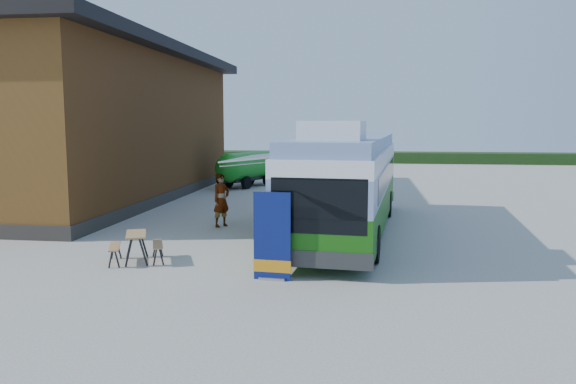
# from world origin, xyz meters

# --- Properties ---
(ground) EXTENTS (100.00, 100.00, 0.00)m
(ground) POSITION_xyz_m (0.00, 0.00, 0.00)
(ground) COLOR #BCB7AD
(ground) RESTS_ON ground
(barn) EXTENTS (9.60, 21.20, 7.50)m
(barn) POSITION_xyz_m (-10.50, 10.00, 3.59)
(barn) COLOR brown
(barn) RESTS_ON ground
(hedge) EXTENTS (40.00, 3.00, 1.00)m
(hedge) POSITION_xyz_m (8.00, 38.00, 0.50)
(hedge) COLOR #264419
(hedge) RESTS_ON ground
(bus) EXTENTS (3.69, 12.67, 3.84)m
(bus) POSITION_xyz_m (2.27, 2.71, 1.83)
(bus) COLOR #227112
(bus) RESTS_ON ground
(awning) EXTENTS (2.89, 4.28, 0.51)m
(awning) POSITION_xyz_m (-0.26, 2.74, 2.80)
(awning) COLOR white
(awning) RESTS_ON ground
(banner) EXTENTS (0.94, 0.23, 2.15)m
(banner) POSITION_xyz_m (0.65, -3.50, 0.88)
(banner) COLOR navy
(banner) RESTS_ON ground
(picnic_table) EXTENTS (1.76, 1.67, 0.80)m
(picnic_table) POSITION_xyz_m (-3.32, -2.24, 0.59)
(picnic_table) COLOR tan
(picnic_table) RESTS_ON ground
(person_a) EXTENTS (0.80, 0.85, 1.96)m
(person_a) POSITION_xyz_m (-2.35, 3.22, 0.98)
(person_a) COLOR #999999
(person_a) RESTS_ON ground
(person_b) EXTENTS (1.17, 1.21, 1.96)m
(person_b) POSITION_xyz_m (1.20, 11.24, 0.98)
(person_b) COLOR #999999
(person_b) RESTS_ON ground
(slurry_tanker) EXTENTS (3.12, 5.22, 2.07)m
(slurry_tanker) POSITION_xyz_m (-4.05, 16.13, 1.19)
(slurry_tanker) COLOR #198D1D
(slurry_tanker) RESTS_ON ground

